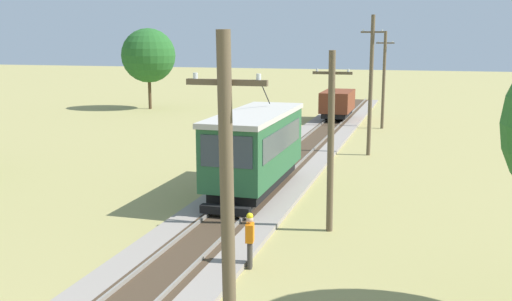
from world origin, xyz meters
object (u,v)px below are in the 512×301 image
Objects in this scene: utility_pole_mid at (371,85)px; utility_pole_far at (384,79)px; track_worker at (250,238)px; red_tram at (256,148)px; utility_pole_foreground at (228,234)px; tree_right_near at (149,56)px; utility_pole_near_tram at (331,141)px; freight_car at (337,103)px.

utility_pole_mid is 1.11× the size of utility_pole_far.
utility_pole_mid is at bearing -104.66° from track_worker.
track_worker is (2.23, -8.28, -1.21)m from red_tram.
utility_pole_foreground is 37.69m from utility_pole_far.
tree_right_near is (-23.70, 6.96, 1.47)m from utility_pole_far.
red_tram is 4.79× the size of track_worker.
utility_pole_near_tram is (4.02, -4.17, 1.22)m from red_tram.
utility_pole_foreground is at bearing -90.00° from utility_pole_mid.
freight_car is 0.78× the size of utility_pole_near_tram.
track_worker is at bearing -95.34° from utility_pole_mid.
freight_car is at bearing -95.51° from track_worker.
tree_right_near reaches higher than utility_pole_foreground.
freight_car is 41.00m from utility_pole_foreground.
freight_car is at bearing 105.77° from utility_pole_mid.
tree_right_near is at bearing 163.63° from utility_pole_far.
utility_pole_foreground is 4.01× the size of track_worker.
utility_pole_near_tram is 0.82× the size of tree_right_near.
utility_pole_far is at bearing 90.00° from utility_pole_near_tram.
red_tram is 1.01× the size of utility_pole_mid.
tree_right_near is (-19.67, 3.90, 3.81)m from freight_car.
red_tram is at bearing -89.99° from freight_car.
utility_pole_foreground reaches higher than red_tram.
utility_pole_foreground is 1.08× the size of utility_pole_near_tram.
tree_right_near reaches higher than utility_pole_near_tram.
red_tram is 22.58m from utility_pole_far.
utility_pole_near_tram is at bearing -90.00° from utility_pole_far.
red_tram is 1.29× the size of utility_pole_near_tram.
utility_pole_far is (0.00, 37.69, 0.23)m from utility_pole_foreground.
utility_pole_mid is (-0.00, 15.12, 0.89)m from utility_pole_near_tram.
red_tram is 1.64× the size of freight_car.
utility_pole_far is at bearing 79.70° from red_tram.
utility_pole_far is (0.00, 26.32, 0.49)m from utility_pole_near_tram.
utility_pole_mid reaches higher than track_worker.
freight_car is at bearing 142.79° from utility_pole_far.
red_tram is at bearing 104.53° from utility_pole_foreground.
track_worker is at bearing -93.38° from utility_pole_far.
utility_pole_mid is at bearing -90.00° from utility_pole_far.
freight_car is at bearing 95.65° from utility_pole_foreground.
tree_right_near is (-23.70, 18.17, 1.06)m from utility_pole_mid.
utility_pole_mid reaches higher than utility_pole_foreground.
utility_pole_foreground reaches higher than utility_pole_near_tram.
red_tram is at bearing -55.95° from tree_right_near.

